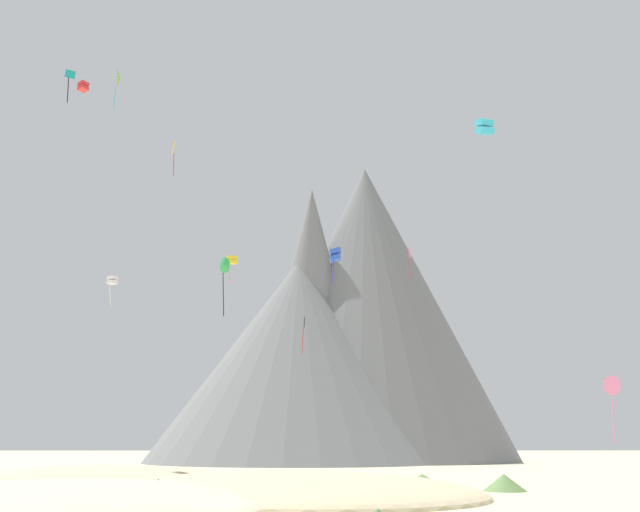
% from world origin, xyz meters
% --- Properties ---
extents(dune_foreground_left, '(28.80, 28.38, 2.56)m').
position_xyz_m(dune_foreground_left, '(0.56, 12.19, 0.00)').
color(dune_foreground_left, beige).
rests_on(dune_foreground_left, ground_plane).
extents(dune_foreground_right, '(27.44, 24.38, 2.29)m').
position_xyz_m(dune_foreground_right, '(-13.33, 25.87, 0.00)').
color(dune_foreground_right, beige).
rests_on(dune_foreground_right, ground_plane).
extents(dune_midground, '(25.11, 24.86, 2.35)m').
position_xyz_m(dune_midground, '(-9.38, 4.63, 0.00)').
color(dune_midground, beige).
rests_on(dune_midground, ground_plane).
extents(bush_far_right, '(3.64, 3.64, 0.98)m').
position_xyz_m(bush_far_right, '(13.02, 14.81, 0.49)').
color(bush_far_right, '#668C4C').
rests_on(bush_far_right, ground_plane).
extents(bush_mid_center, '(1.28, 1.28, 0.98)m').
position_xyz_m(bush_mid_center, '(-4.03, 16.95, 0.49)').
color(bush_mid_center, '#668C4C').
rests_on(bush_mid_center, ground_plane).
extents(bush_ridge_crest, '(3.75, 3.75, 0.58)m').
position_xyz_m(bush_ridge_crest, '(-9.89, 18.68, 0.29)').
color(bush_ridge_crest, '#568442').
rests_on(bush_ridge_crest, ground_plane).
extents(bush_scatter_east, '(2.02, 2.02, 1.00)m').
position_xyz_m(bush_scatter_east, '(-6.27, 9.63, 0.50)').
color(bush_scatter_east, '#668C4C').
rests_on(bush_scatter_east, ground_plane).
extents(bush_near_left, '(3.23, 3.23, 0.62)m').
position_xyz_m(bush_near_left, '(9.46, 22.78, 0.31)').
color(bush_near_left, '#668C4C').
rests_on(bush_near_left, ground_plane).
extents(rock_massif, '(64.26, 60.31, 48.22)m').
position_xyz_m(rock_massif, '(6.20, 76.44, 20.77)').
color(rock_massif, slate).
rests_on(rock_massif, ground_plane).
extents(kite_black_mid, '(0.32, 0.60, 3.74)m').
position_xyz_m(kite_black_mid, '(0.85, 39.27, 13.71)').
color(kite_black_mid, black).
extents(kite_rainbow_mid, '(0.38, 0.84, 3.92)m').
position_xyz_m(kite_rainbow_mid, '(13.93, 53.43, 25.15)').
color(kite_rainbow_mid, '#E5668C').
extents(kite_cyan_high, '(1.73, 1.81, 1.89)m').
position_xyz_m(kite_cyan_high, '(18.53, 32.43, 32.56)').
color(kite_cyan_high, '#33BCDB').
extents(kite_blue_mid, '(0.90, 0.83, 2.98)m').
position_xyz_m(kite_blue_mid, '(3.43, 23.37, 16.83)').
color(kite_blue_mid, blue).
extents(kite_pink_low, '(1.13, 1.46, 5.49)m').
position_xyz_m(kite_pink_low, '(26.55, 28.85, 7.20)').
color(kite_pink_low, pink).
extents(kite_green_mid, '(1.39, 1.40, 5.48)m').
position_xyz_m(kite_green_mid, '(-6.50, 32.66, 18.37)').
color(kite_green_mid, green).
extents(kite_teal_high, '(0.84, 0.40, 3.12)m').
position_xyz_m(kite_teal_high, '(-19.60, 25.35, 33.34)').
color(kite_teal_high, teal).
extents(kite_yellow_mid, '(1.11, 1.11, 2.74)m').
position_xyz_m(kite_yellow_mid, '(-6.32, 37.05, 20.14)').
color(kite_yellow_mid, yellow).
extents(kite_gold_high, '(0.53, 0.86, 3.96)m').
position_xyz_m(kite_gold_high, '(-12.68, 36.73, 31.84)').
color(kite_gold_high, gold).
extents(kite_lime_high, '(0.97, 2.14, 4.86)m').
position_xyz_m(kite_lime_high, '(-19.73, 38.88, 41.40)').
color(kite_lime_high, '#8CD133').
extents(kite_white_mid, '(1.31, 1.32, 3.79)m').
position_xyz_m(kite_white_mid, '(-22.85, 53.05, 21.90)').
color(kite_white_mid, white).
extents(kite_red_high, '(1.15, 1.14, 0.89)m').
position_xyz_m(kite_red_high, '(-21.12, 32.55, 36.73)').
color(kite_red_high, red).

